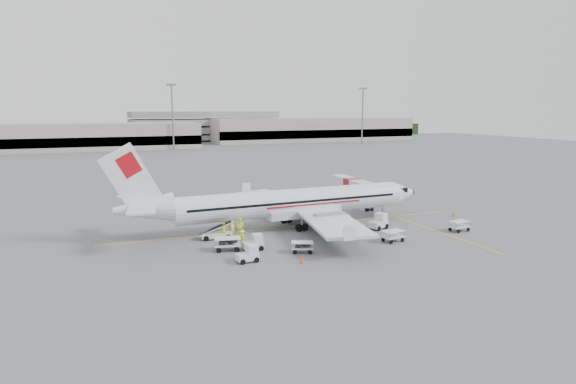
% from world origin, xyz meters
% --- Properties ---
extents(ground, '(360.00, 360.00, 0.00)m').
position_xyz_m(ground, '(0.00, 0.00, 0.00)').
color(ground, '#56595B').
extents(stripe_lead, '(44.00, 0.20, 0.01)m').
position_xyz_m(stripe_lead, '(0.00, 0.00, 0.01)').
color(stripe_lead, yellow).
rests_on(stripe_lead, ground).
extents(stripe_cross, '(0.20, 20.00, 0.01)m').
position_xyz_m(stripe_cross, '(14.00, -8.00, 0.01)').
color(stripe_cross, yellow).
rests_on(stripe_cross, ground).
extents(terminal_west, '(110.00, 22.00, 9.00)m').
position_xyz_m(terminal_west, '(-40.00, 130.00, 4.50)').
color(terminal_west, gray).
rests_on(terminal_west, ground).
extents(terminal_east, '(90.00, 26.00, 10.00)m').
position_xyz_m(terminal_east, '(70.00, 145.00, 5.00)').
color(terminal_east, gray).
rests_on(terminal_east, ground).
extents(parking_garage, '(62.00, 24.00, 14.00)m').
position_xyz_m(parking_garage, '(25.00, 160.00, 7.00)').
color(parking_garage, slate).
rests_on(parking_garage, ground).
extents(treeline, '(300.00, 3.00, 6.00)m').
position_xyz_m(treeline, '(0.00, 175.00, 3.00)').
color(treeline, black).
rests_on(treeline, ground).
extents(mast_center, '(3.20, 1.20, 22.00)m').
position_xyz_m(mast_center, '(5.00, 118.00, 11.00)').
color(mast_center, slate).
rests_on(mast_center, ground).
extents(mast_east, '(3.20, 1.20, 22.00)m').
position_xyz_m(mast_east, '(80.00, 118.00, 11.00)').
color(mast_east, slate).
rests_on(mast_east, ground).
extents(aircraft, '(37.58, 29.82, 10.16)m').
position_xyz_m(aircraft, '(-0.18, -0.25, 5.08)').
color(aircraft, silver).
rests_on(aircraft, ground).
extents(jet_bridge, '(3.61, 14.55, 3.78)m').
position_xyz_m(jet_bridge, '(13.06, 9.18, 1.89)').
color(jet_bridge, silver).
rests_on(jet_bridge, ground).
extents(belt_loader, '(4.45, 2.13, 2.32)m').
position_xyz_m(belt_loader, '(-9.88, -2.00, 1.16)').
color(belt_loader, silver).
rests_on(belt_loader, ground).
extents(tug_fore, '(2.62, 2.08, 1.77)m').
position_xyz_m(tug_fore, '(8.46, -4.81, 0.88)').
color(tug_fore, silver).
rests_on(tug_fore, ground).
extents(tug_mid, '(2.08, 1.30, 1.54)m').
position_xyz_m(tug_mid, '(-7.54, -7.33, 0.77)').
color(tug_mid, silver).
rests_on(tug_mid, ground).
extents(tug_aft, '(2.06, 1.29, 1.52)m').
position_xyz_m(tug_aft, '(-9.24, -10.79, 0.76)').
color(tug_aft, silver).
rests_on(tug_aft, ground).
extents(cart_loaded_a, '(2.77, 1.98, 1.31)m').
position_xyz_m(cart_loaded_a, '(-9.96, -6.67, 0.66)').
color(cart_loaded_a, silver).
rests_on(cart_loaded_a, ground).
extents(cart_loaded_b, '(2.39, 1.93, 1.08)m').
position_xyz_m(cart_loaded_b, '(-3.47, -10.07, 0.54)').
color(cart_loaded_b, silver).
rests_on(cart_loaded_b, ground).
extents(cart_empty_a, '(2.48, 1.72, 1.19)m').
position_xyz_m(cart_empty_a, '(6.86, -10.10, 0.60)').
color(cart_empty_a, silver).
rests_on(cart_empty_a, ground).
extents(cart_empty_b, '(2.45, 1.66, 1.19)m').
position_xyz_m(cart_empty_b, '(16.37, -9.25, 0.60)').
color(cart_empty_b, silver).
rests_on(cart_empty_b, ground).
extents(cone_nose, '(0.42, 0.42, 0.68)m').
position_xyz_m(cone_nose, '(21.18, -2.86, 0.34)').
color(cone_nose, '#EE4614').
rests_on(cone_nose, ground).
extents(cone_port, '(0.35, 0.35, 0.57)m').
position_xyz_m(cone_port, '(-0.60, 8.62, 0.29)').
color(cone_port, '#EE4614').
rests_on(cone_port, ground).
extents(cone_stbd, '(0.41, 0.41, 0.68)m').
position_xyz_m(cone_stbd, '(-4.83, -13.04, 0.34)').
color(cone_stbd, '#EE4614').
rests_on(cone_stbd, ground).
extents(crew_a, '(0.74, 0.72, 1.71)m').
position_xyz_m(crew_a, '(-7.97, -1.50, 0.85)').
color(crew_a, yellow).
rests_on(crew_a, ground).
extents(crew_b, '(1.16, 1.07, 1.93)m').
position_xyz_m(crew_b, '(-7.06, -1.50, 0.96)').
color(crew_b, yellow).
rests_on(crew_b, ground).
extents(crew_c, '(1.12, 1.16, 1.59)m').
position_xyz_m(crew_c, '(-8.02, -5.26, 0.79)').
color(crew_c, yellow).
rests_on(crew_c, ground).
extents(crew_d, '(1.06, 0.47, 1.78)m').
position_xyz_m(crew_d, '(-9.12, -2.22, 0.89)').
color(crew_d, yellow).
rests_on(crew_d, ground).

